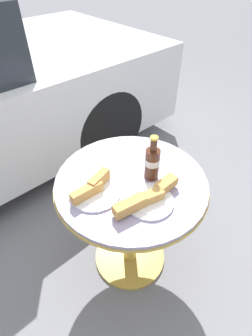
{
  "coord_description": "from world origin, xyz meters",
  "views": [
    {
      "loc": [
        -0.61,
        -0.63,
        1.54
      ],
      "look_at": [
        0.0,
        0.04,
        0.74
      ],
      "focal_mm": 28.0,
      "sensor_mm": 36.0,
      "label": 1
    }
  ],
  "objects_px": {
    "bistro_table": "(131,205)",
    "lunch_plate_far": "(148,198)",
    "cola_bottle_left": "(152,162)",
    "lunch_plate_near": "(94,189)"
  },
  "relations": [
    {
      "from": "bistro_table",
      "to": "lunch_plate_far",
      "type": "xyz_separation_m",
      "value": [
        -0.04,
        -0.15,
        0.2
      ]
    },
    {
      "from": "cola_bottle_left",
      "to": "lunch_plate_near",
      "type": "height_order",
      "value": "cola_bottle_left"
    },
    {
      "from": "bistro_table",
      "to": "cola_bottle_left",
      "type": "bearing_deg",
      "value": -30.16
    },
    {
      "from": "bistro_table",
      "to": "lunch_plate_far",
      "type": "relative_size",
      "value": 2.19
    },
    {
      "from": "bistro_table",
      "to": "lunch_plate_far",
      "type": "bearing_deg",
      "value": -106.15
    },
    {
      "from": "bistro_table",
      "to": "cola_bottle_left",
      "type": "distance_m",
      "value": 0.28
    },
    {
      "from": "cola_bottle_left",
      "to": "lunch_plate_near",
      "type": "xyz_separation_m",
      "value": [
        -0.26,
        0.1,
        -0.07
      ]
    },
    {
      "from": "cola_bottle_left",
      "to": "lunch_plate_near",
      "type": "distance_m",
      "value": 0.29
    },
    {
      "from": "lunch_plate_near",
      "to": "cola_bottle_left",
      "type": "bearing_deg",
      "value": -20.52
    },
    {
      "from": "cola_bottle_left",
      "to": "lunch_plate_far",
      "type": "distance_m",
      "value": 0.17
    }
  ]
}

